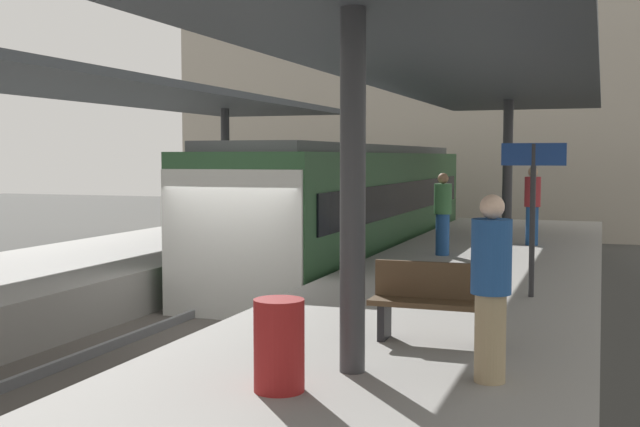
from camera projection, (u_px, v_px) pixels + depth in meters
The scene contains 16 objects.
ground_plane at pixel (224, 335), 13.38m from camera, with size 80.00×80.00×0.00m, color #383835.
platform_left at pixel (40, 293), 14.63m from camera, with size 4.40×28.00×1.00m, color gray.
platform_right at pixel (448, 321), 12.07m from camera, with size 4.40×28.00×1.00m, color gray.
track_ballast at pixel (224, 329), 13.38m from camera, with size 3.20×28.00×0.20m, color #4C4742.
rail_near_side at pixel (187, 316), 13.61m from camera, with size 0.08×28.00×0.14m, color slate.
rail_far_side at pixel (263, 322), 13.12m from camera, with size 0.08×28.00×0.14m, color slate.
commuter_train at pixel (354, 207), 20.21m from camera, with size 2.78×14.37×3.10m.
canopy_left at pixel (82, 89), 15.66m from camera, with size 4.18×21.00×3.49m.
canopy_right at pixel (466, 72), 13.10m from camera, with size 4.18×21.00×3.54m.
platform_bench at pixel (435, 299), 8.60m from camera, with size 1.40×0.41×0.86m.
platform_sign at pixel (533, 184), 11.26m from camera, with size 0.90×0.08×2.21m.
litter_bin at pixel (279, 345), 6.79m from camera, with size 0.44×0.44×0.80m, color maroon.
passenger_near_bench at pixel (491, 285), 7.03m from camera, with size 0.36×0.36×1.69m.
passenger_mid_platform at pixel (443, 213), 16.10m from camera, with size 0.36×0.36×1.68m.
passenger_far_end at pixel (532, 205), 17.92m from camera, with size 0.36×0.36×1.78m.
station_building_backdrop at pixel (413, 95), 32.24m from camera, with size 18.00×6.00×11.00m, color #A89E8E.
Camera 1 is at (5.98, -11.88, 3.02)m, focal length 44.36 mm.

